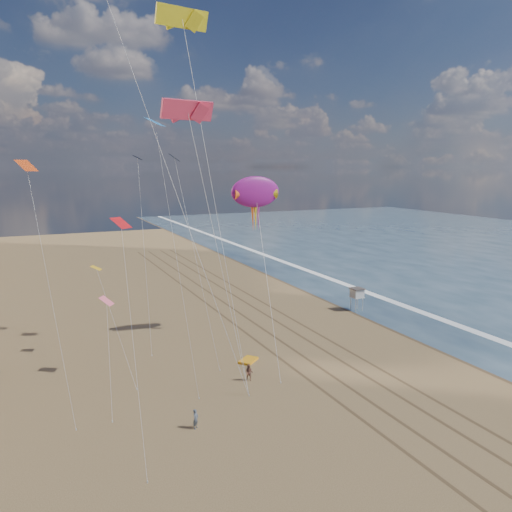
{
  "coord_description": "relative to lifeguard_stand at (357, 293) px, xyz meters",
  "views": [
    {
      "loc": [
        -23.06,
        -21.54,
        18.85
      ],
      "look_at": [
        -1.26,
        26.0,
        9.5
      ],
      "focal_mm": 35.0,
      "sensor_mm": 36.0,
      "label": 1
    }
  ],
  "objects": [
    {
      "name": "lifeguard_stand",
      "position": [
        0.0,
        0.0,
        0.0
      ],
      "size": [
        1.67,
        1.67,
        3.02
      ],
      "color": "silver",
      "rests_on": "ground"
    },
    {
      "name": "wet_sand",
      "position": [
        3.07,
        8.72,
        -2.33
      ],
      "size": [
        260.0,
        260.0,
        0.0
      ],
      "primitive_type": "plane",
      "color": "#42301E",
      "rests_on": "ground"
    },
    {
      "name": "kite_flyer_b",
      "position": [
        -22.07,
        -14.45,
        -1.56
      ],
      "size": [
        0.95,
        0.93,
        1.55
      ],
      "primitive_type": "imported",
      "rotation": [
        0.0,
        0.0,
        -0.69
      ],
      "color": "brown",
      "rests_on": "ground"
    },
    {
      "name": "show_kite",
      "position": [
        -16.25,
        -3.08,
        13.8
      ],
      "size": [
        5.05,
        7.09,
        20.26
      ],
      "color": "#931682",
      "rests_on": "ground"
    },
    {
      "name": "foam",
      "position": [
        7.27,
        8.72,
        -2.32
      ],
      "size": [
        260.0,
        260.0,
        0.0
      ],
      "primitive_type": "plane",
      "color": "white",
      "rests_on": "ground"
    },
    {
      "name": "grounded_kite",
      "position": [
        -20.34,
        -10.3,
        -2.21
      ],
      "size": [
        2.37,
        2.27,
        0.23
      ],
      "primitive_type": "cube",
      "rotation": [
        0.0,
        0.0,
        0.69
      ],
      "color": "#FFA315",
      "rests_on": "ground"
    },
    {
      "name": "tracks",
      "position": [
        -13.38,
        -1.28,
        -2.32
      ],
      "size": [
        7.68,
        120.0,
        0.01
      ],
      "color": "brown",
      "rests_on": "ground"
    },
    {
      "name": "kite_flyer_a",
      "position": [
        -28.95,
        -20.34,
        -1.59
      ],
      "size": [
        0.63,
        0.63,
        1.48
      ],
      "primitive_type": "imported",
      "rotation": [
        0.0,
        0.0,
        0.76
      ],
      "color": "#4F5966",
      "rests_on": "ground"
    },
    {
      "name": "small_kites",
      "position": [
        -31.72,
        -7.48,
        14.6
      ],
      "size": [
        15.58,
        18.46,
        16.37
      ],
      "color": "#FF637C",
      "rests_on": "ground"
    },
    {
      "name": "ground",
      "position": [
        -15.93,
        -31.28,
        -2.33
      ],
      "size": [
        260.0,
        260.0,
        0.0
      ],
      "primitive_type": "plane",
      "color": "brown",
      "rests_on": "ground"
    }
  ]
}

